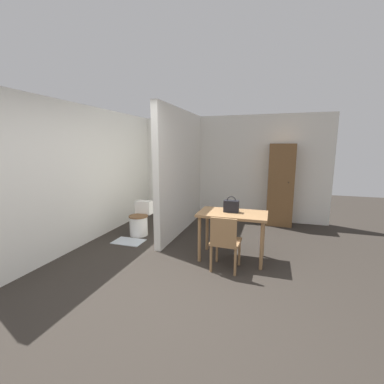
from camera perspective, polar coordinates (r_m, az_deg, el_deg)
ground_plane at (r=3.26m, az=-8.33°, el=-22.92°), size 16.00×16.00×0.00m
wall_back at (r=6.46m, az=6.57°, el=5.38°), size 5.00×0.12×2.50m
wall_left at (r=5.48m, az=-19.49°, el=4.05°), size 0.12×4.82×2.50m
partition_wall at (r=5.37m, az=-2.37°, el=4.50°), size 0.12×2.48×2.50m
dining_table at (r=4.07m, az=8.97°, el=-5.97°), size 1.05×0.60×0.76m
wooden_chair at (r=3.74m, az=7.34°, el=-10.70°), size 0.42×0.42×0.81m
toilet at (r=5.35m, az=-11.49°, el=-6.31°), size 0.38×0.53×0.66m
handbag at (r=4.06m, az=8.72°, el=-3.10°), size 0.23×0.11×0.25m
wooden_cabinet at (r=6.10m, az=19.09°, el=1.47°), size 0.55×0.43×1.83m
bath_mat at (r=5.06m, az=-13.92°, el=-10.63°), size 0.56×0.38×0.01m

